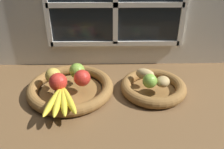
# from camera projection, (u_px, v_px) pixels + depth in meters

# --- Properties ---
(ground_plane) EXTENTS (1.40, 0.90, 0.03)m
(ground_plane) POSITION_uv_depth(u_px,v_px,m) (117.00, 98.00, 0.99)
(ground_plane) COLOR brown
(back_wall) EXTENTS (1.40, 0.05, 0.55)m
(back_wall) POSITION_uv_depth(u_px,v_px,m) (115.00, 10.00, 1.11)
(back_wall) COLOR silver
(back_wall) RESTS_ON ground_plane
(fruit_bowl_left) EXTENTS (0.36, 0.36, 0.05)m
(fruit_bowl_left) POSITION_uv_depth(u_px,v_px,m) (71.00, 88.00, 0.99)
(fruit_bowl_left) COLOR brown
(fruit_bowl_left) RESTS_ON ground_plane
(fruit_bowl_right) EXTENTS (0.28, 0.28, 0.05)m
(fruit_bowl_right) POSITION_uv_depth(u_px,v_px,m) (153.00, 87.00, 1.00)
(fruit_bowl_right) COLOR brown
(fruit_bowl_right) RESTS_ON ground_plane
(apple_green_back) EXTENTS (0.07, 0.07, 0.07)m
(apple_green_back) POSITION_uv_depth(u_px,v_px,m) (77.00, 71.00, 1.00)
(apple_green_back) COLOR #7AA338
(apple_green_back) RESTS_ON fruit_bowl_left
(apple_red_front) EXTENTS (0.07, 0.07, 0.07)m
(apple_red_front) POSITION_uv_depth(u_px,v_px,m) (58.00, 82.00, 0.92)
(apple_red_front) COLOR red
(apple_red_front) RESTS_ON fruit_bowl_left
(apple_red_right) EXTENTS (0.07, 0.07, 0.07)m
(apple_red_right) POSITION_uv_depth(u_px,v_px,m) (82.00, 78.00, 0.95)
(apple_red_right) COLOR red
(apple_red_right) RESTS_ON fruit_bowl_left
(apple_golden_left) EXTENTS (0.07, 0.07, 0.07)m
(apple_golden_left) POSITION_uv_depth(u_px,v_px,m) (53.00, 76.00, 0.97)
(apple_golden_left) COLOR gold
(apple_golden_left) RESTS_ON fruit_bowl_left
(banana_bunch_front) EXTENTS (0.13, 0.20, 0.03)m
(banana_bunch_front) POSITION_uv_depth(u_px,v_px,m) (61.00, 100.00, 0.86)
(banana_bunch_front) COLOR yellow
(banana_bunch_front) RESTS_ON fruit_bowl_left
(potato_small) EXTENTS (0.08, 0.08, 0.04)m
(potato_small) POSITION_uv_depth(u_px,v_px,m) (163.00, 82.00, 0.95)
(potato_small) COLOR tan
(potato_small) RESTS_ON fruit_bowl_right
(potato_oblong) EXTENTS (0.09, 0.08, 0.05)m
(potato_oblong) POSITION_uv_depth(u_px,v_px,m) (145.00, 74.00, 1.00)
(potato_oblong) COLOR tan
(potato_oblong) RESTS_ON fruit_bowl_right
(lime_near) EXTENTS (0.06, 0.06, 0.06)m
(lime_near) POSITION_uv_depth(u_px,v_px,m) (150.00, 81.00, 0.94)
(lime_near) COLOR #7AAD3D
(lime_near) RESTS_ON fruit_bowl_right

